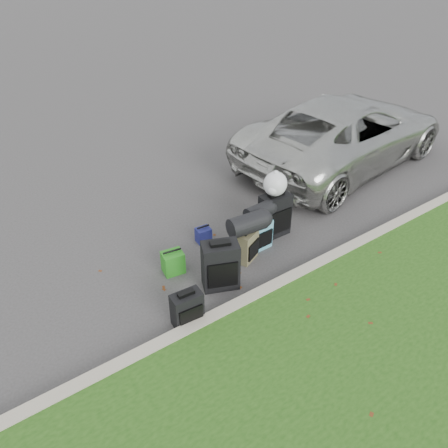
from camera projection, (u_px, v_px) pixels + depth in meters
ground at (236, 256)px, 7.10m from camera, size 120.00×120.00×0.00m
curb at (276, 287)px, 6.38m from camera, size 120.00×0.18×0.15m
suv at (345, 132)px, 9.47m from camera, size 5.51×3.05×1.46m
suitcase_small_black at (187, 309)px, 5.77m from camera, size 0.42×0.25×0.51m
suitcase_large_black_left at (220, 266)px, 6.31m from camera, size 0.61×0.49×0.76m
suitcase_olive at (246, 246)px, 6.89m from camera, size 0.44×0.37×0.52m
suitcase_teal at (260, 234)px, 7.15m from camera, size 0.37×0.23×0.52m
suitcase_large_black_right at (275, 215)px, 7.40m from camera, size 0.52×0.32×0.77m
tote_green at (173, 262)px, 6.68m from camera, size 0.35×0.30×0.36m
tote_navy at (203, 235)px, 7.35m from camera, size 0.26×0.21×0.26m
duffel_left at (247, 224)px, 6.66m from camera, size 0.62×0.37×0.32m
duffel_right at (259, 212)px, 6.98m from camera, size 0.47×0.28×0.26m
trash_bag at (275, 184)px, 7.10m from camera, size 0.40×0.40×0.40m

